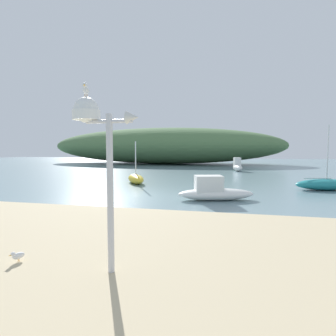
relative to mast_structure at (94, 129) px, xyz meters
The scene contains 10 objects.
ground_plane 9.48m from the mast_structure, 106.59° to the left, with size 120.00×120.00×0.00m, color gray.
beach_sand 3.82m from the mast_structure, 165.54° to the left, with size 44.00×9.00×0.20m, color #CCB78E.
distant_hill 40.83m from the mast_structure, 101.62° to the left, with size 40.24×13.99×6.11m, color #517547.
mast_structure is the anchor object (origin of this frame).
seagull_on_radar 0.73m from the mast_structure, behind, with size 0.19×0.33×0.24m.
sailboat_mid_channel 15.87m from the mast_structure, 57.84° to the left, with size 3.97×2.22×3.95m.
sailboat_off_point 14.50m from the mast_structure, 106.44° to the left, with size 2.35×3.01×3.04m.
motorboat_centre_water 9.04m from the mast_structure, 78.16° to the left, with size 3.88×2.08×1.20m.
motorboat_near_shore 26.97m from the mast_structure, 82.29° to the left, with size 1.34×3.05×1.53m.
seagull_by_mast 3.07m from the mast_structure, behind, with size 0.19×0.32×0.23m.
Camera 1 is at (4.94, -13.12, 2.48)m, focal length 28.34 mm.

